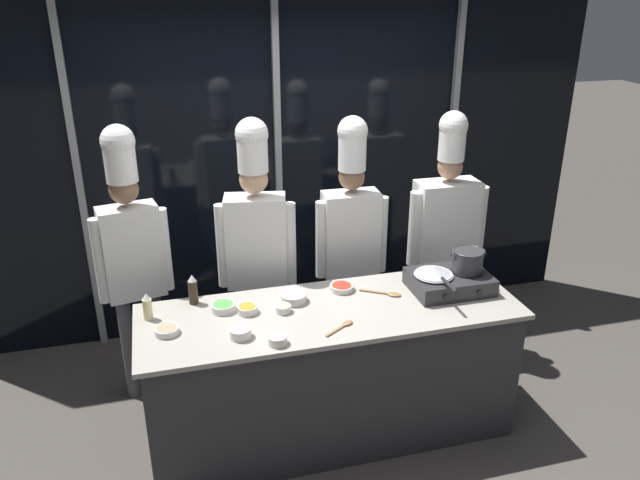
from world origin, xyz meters
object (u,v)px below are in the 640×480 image
(serving_spoon_slotted, at_px, (389,294))
(prep_bowl_ginger, at_px, (283,308))
(prep_bowl_noodles, at_px, (278,339))
(prep_bowl_garlic, at_px, (240,332))
(squeeze_bottle_soy, at_px, (193,290))
(chef_pastry, at_px, (446,222))
(squeeze_bottle_oil, at_px, (147,307))
(prep_bowl_chili_flakes, at_px, (342,287))
(prep_bowl_carrots, at_px, (247,309))
(stock_pot, at_px, (468,260))
(chef_sous, at_px, (256,237))
(chef_head, at_px, (131,244))
(serving_spoon_solid, at_px, (344,325))
(prep_bowl_chicken, at_px, (294,297))
(chef_line, at_px, (351,229))
(prep_bowl_mushrooms, at_px, (167,330))
(prep_bowl_scallions, at_px, (223,306))
(frying_pan, at_px, (434,272))
(portable_stove, at_px, (449,281))

(serving_spoon_slotted, bearing_deg, prep_bowl_ginger, -176.78)
(prep_bowl_noodles, distance_m, prep_bowl_garlic, 0.22)
(squeeze_bottle_soy, bearing_deg, chef_pastry, 14.06)
(squeeze_bottle_oil, height_order, chef_pastry, chef_pastry)
(squeeze_bottle_soy, xyz_separation_m, prep_bowl_chili_flakes, (0.92, -0.07, -0.07))
(squeeze_bottle_oil, height_order, prep_bowl_carrots, squeeze_bottle_oil)
(prep_bowl_ginger, bearing_deg, chef_pastry, 27.50)
(stock_pot, bearing_deg, chef_sous, 153.27)
(prep_bowl_noodles, bearing_deg, chef_head, 126.11)
(serving_spoon_solid, bearing_deg, prep_bowl_chicken, 120.22)
(prep_bowl_garlic, xyz_separation_m, serving_spoon_solid, (0.59, -0.04, -0.03))
(prep_bowl_chili_flakes, xyz_separation_m, chef_pastry, (0.97, 0.54, 0.13))
(prep_bowl_chili_flakes, xyz_separation_m, chef_line, (0.22, 0.50, 0.18))
(prep_bowl_noodles, height_order, chef_pastry, chef_pastry)
(stock_pot, height_order, prep_bowl_mushrooms, stock_pot)
(prep_bowl_chili_flakes, relative_size, prep_bowl_scallions, 1.04)
(squeeze_bottle_oil, bearing_deg, squeeze_bottle_soy, 24.44)
(squeeze_bottle_oil, relative_size, prep_bowl_ginger, 1.75)
(chef_pastry, bearing_deg, serving_spoon_solid, 43.05)
(frying_pan, bearing_deg, portable_stove, 2.35)
(portable_stove, distance_m, prep_bowl_noodles, 1.23)
(prep_bowl_ginger, bearing_deg, chef_sous, 94.12)
(serving_spoon_solid, bearing_deg, frying_pan, 21.04)
(stock_pot, distance_m, squeeze_bottle_soy, 1.71)
(chef_sous, relative_size, chef_line, 1.02)
(chef_sous, bearing_deg, squeeze_bottle_oil, 45.97)
(prep_bowl_carrots, distance_m, prep_bowl_chili_flakes, 0.64)
(serving_spoon_solid, bearing_deg, chef_head, 140.61)
(prep_bowl_garlic, bearing_deg, prep_bowl_chicken, 40.85)
(serving_spoon_solid, bearing_deg, prep_bowl_ginger, 139.93)
(squeeze_bottle_oil, relative_size, prep_bowl_noodles, 1.59)
(prep_bowl_scallions, bearing_deg, portable_stove, -4.16)
(frying_pan, relative_size, serving_spoon_solid, 2.14)
(frying_pan, distance_m, prep_bowl_ginger, 0.97)
(portable_stove, bearing_deg, stock_pot, 0.12)
(squeeze_bottle_soy, distance_m, serving_spoon_solid, 0.95)
(squeeze_bottle_oil, bearing_deg, prep_bowl_noodles, -34.35)
(prep_bowl_ginger, relative_size, prep_bowl_mushrooms, 0.69)
(squeeze_bottle_oil, bearing_deg, chef_head, 97.74)
(stock_pot, distance_m, serving_spoon_slotted, 0.54)
(frying_pan, xyz_separation_m, stock_pot, (0.23, 0.00, 0.05))
(portable_stove, relative_size, prep_bowl_chicken, 3.04)
(squeeze_bottle_oil, relative_size, chef_head, 0.09)
(stock_pot, relative_size, chef_sous, 0.11)
(frying_pan, height_order, serving_spoon_solid, frying_pan)
(stock_pot, relative_size, chef_line, 0.12)
(squeeze_bottle_oil, bearing_deg, serving_spoon_slotted, -3.42)
(prep_bowl_chili_flakes, height_order, serving_spoon_slotted, prep_bowl_chili_flakes)
(prep_bowl_chili_flakes, height_order, prep_bowl_garlic, prep_bowl_garlic)
(squeeze_bottle_soy, bearing_deg, chef_head, 128.01)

